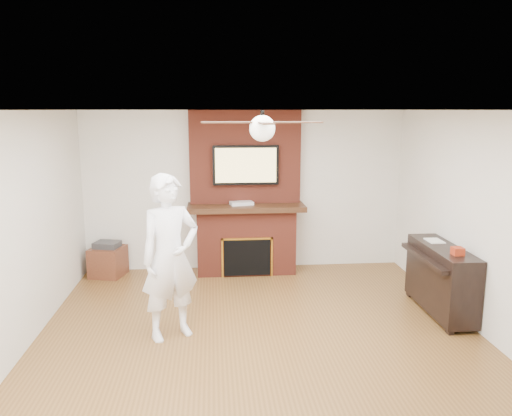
{
  "coord_description": "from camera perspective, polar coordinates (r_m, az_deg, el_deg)",
  "views": [
    {
      "loc": [
        -0.5,
        -5.0,
        2.5
      ],
      "look_at": [
        0.02,
        0.9,
        1.33
      ],
      "focal_mm": 35.0,
      "sensor_mm": 36.0,
      "label": 1
    }
  ],
  "objects": [
    {
      "name": "candle_orange",
      "position": [
        7.71,
        -2.88,
        -7.24
      ],
      "size": [
        0.07,
        0.07,
        0.14
      ],
      "primitive_type": "cylinder",
      "color": "#C77F17",
      "rests_on": "ground"
    },
    {
      "name": "piano",
      "position": [
        6.64,
        20.34,
        -7.48
      ],
      "size": [
        0.5,
        1.32,
        0.95
      ],
      "rotation": [
        0.0,
        0.0,
        -0.01
      ],
      "color": "black",
      "rests_on": "ground"
    },
    {
      "name": "fireplace",
      "position": [
        7.71,
        -1.19,
        -0.1
      ],
      "size": [
        1.78,
        0.64,
        2.5
      ],
      "color": "maroon",
      "rests_on": "ground"
    },
    {
      "name": "ceiling_fan",
      "position": [
        5.03,
        0.72,
        9.21
      ],
      "size": [
        1.21,
        1.21,
        0.31
      ],
      "color": "black",
      "rests_on": "room_shell"
    },
    {
      "name": "side_table",
      "position": [
        7.98,
        -16.56,
        -5.73
      ],
      "size": [
        0.57,
        0.57,
        0.54
      ],
      "rotation": [
        0.0,
        0.0,
        -0.26
      ],
      "color": "#522717",
      "rests_on": "ground"
    },
    {
      "name": "person",
      "position": [
        5.55,
        -9.79,
        -5.57
      ],
      "size": [
        0.81,
        0.72,
        1.84
      ],
      "primitive_type": "imported",
      "rotation": [
        0.0,
        0.0,
        0.49
      ],
      "color": "white",
      "rests_on": "ground"
    },
    {
      "name": "tv",
      "position": [
        7.56,
        -1.19,
        4.93
      ],
      "size": [
        1.0,
        0.08,
        0.6
      ],
      "color": "black",
      "rests_on": "fireplace"
    },
    {
      "name": "room_shell",
      "position": [
        5.18,
        0.69,
        -2.83
      ],
      "size": [
        5.36,
        5.86,
        2.86
      ],
      "color": "brown",
      "rests_on": "ground"
    },
    {
      "name": "candle_green",
      "position": [
        7.73,
        -1.91,
        -7.36
      ],
      "size": [
        0.06,
        0.06,
        0.09
      ],
      "primitive_type": "cylinder",
      "color": "#4E752F",
      "rests_on": "ground"
    },
    {
      "name": "cable_box",
      "position": [
        7.59,
        -1.68,
        0.56
      ],
      "size": [
        0.38,
        0.26,
        0.05
      ],
      "primitive_type": "cube",
      "rotation": [
        0.0,
        0.0,
        0.22
      ],
      "color": "silver",
      "rests_on": "fireplace"
    },
    {
      "name": "candle_blue",
      "position": [
        7.74,
        1.11,
        -7.38
      ],
      "size": [
        0.06,
        0.06,
        0.08
      ],
      "primitive_type": "cylinder",
      "color": "#325E98",
      "rests_on": "ground"
    },
    {
      "name": "candle_cream",
      "position": [
        7.73,
        -0.29,
        -7.32
      ],
      "size": [
        0.08,
        0.08,
        0.1
      ],
      "primitive_type": "cylinder",
      "color": "#F7DDC5",
      "rests_on": "ground"
    }
  ]
}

